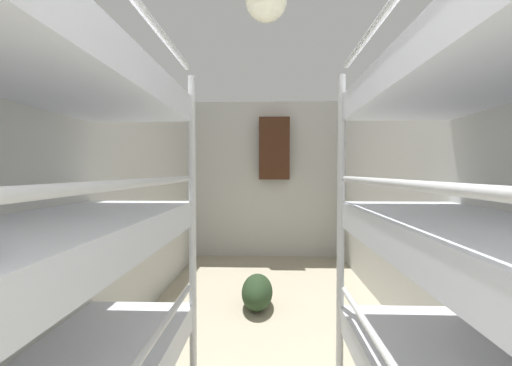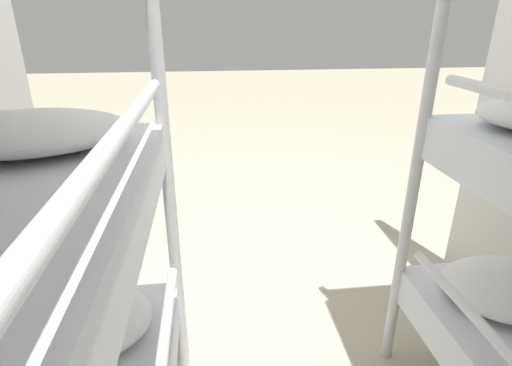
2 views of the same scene
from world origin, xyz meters
name	(u,v)px [view 1 (image 1 of 2)]	position (x,y,z in m)	size (l,w,h in m)	color
wall_left	(112,188)	(-1.12, 2.66, 1.15)	(0.06, 5.43, 2.31)	silver
wall_right	(426,189)	(1.12, 2.66, 1.15)	(0.06, 5.43, 2.31)	silver
wall_back	(267,179)	(0.00, 5.34, 1.15)	(2.31, 0.06, 2.31)	silver
bunk_stack_left_near	(43,242)	(-0.76, 1.36, 1.03)	(0.67, 1.75, 1.88)	silver
bunk_stack_right_near	(497,246)	(0.76, 1.36, 1.03)	(0.67, 1.75, 1.88)	silver
duffel_bag	(257,292)	(-0.09, 3.39, 0.14)	(0.29, 0.61, 0.29)	#23381E
hanging_coat	(274,148)	(0.10, 5.19, 1.61)	(0.44, 0.12, 0.90)	#472819
ceiling_light	(266,0)	(0.00, 2.19, 2.25)	(0.24, 0.24, 0.24)	#F4EFCC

